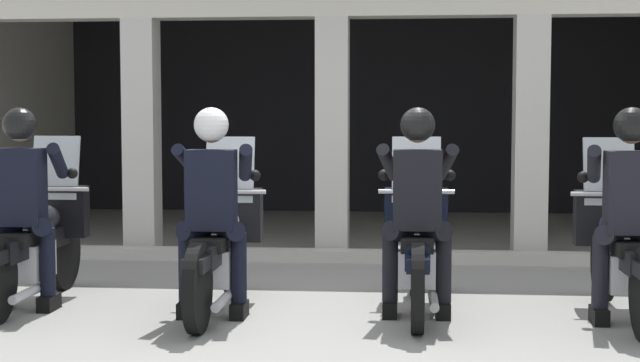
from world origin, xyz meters
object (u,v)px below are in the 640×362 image
(police_officer_center_right, at_px, (417,194))
(motorcycle_center_left, at_px, (220,246))
(motorcycle_far_left, at_px, (37,242))
(motorcycle_far_right, at_px, (620,251))
(police_officer_far_right, at_px, (630,196))
(motorcycle_center_right, at_px, (417,246))
(police_officer_center_left, at_px, (212,194))
(police_officer_far_left, at_px, (22,191))

(police_officer_center_right, bearing_deg, motorcycle_center_left, -176.43)
(police_officer_center_right, bearing_deg, motorcycle_far_left, -176.37)
(motorcycle_far_right, bearing_deg, police_officer_far_right, -75.71)
(motorcycle_center_right, bearing_deg, police_officer_center_left, -155.64)
(motorcycle_center_right, relative_size, police_officer_center_right, 1.29)
(motorcycle_far_left, distance_m, police_officer_center_left, 1.65)
(police_officer_far_left, bearing_deg, police_officer_far_right, 10.83)
(motorcycle_center_right, bearing_deg, motorcycle_center_left, -165.85)
(police_officer_center_left, bearing_deg, motorcycle_center_right, 26.64)
(police_officer_center_left, relative_size, police_officer_center_right, 1.00)
(police_officer_far_right, bearing_deg, police_officer_center_right, -169.37)
(motorcycle_far_left, distance_m, motorcycle_center_left, 1.54)
(motorcycle_far_right, bearing_deg, police_officer_center_right, -158.81)
(police_officer_far_left, height_order, motorcycle_far_right, police_officer_far_left)
(motorcycle_center_right, xyz_separation_m, motorcycle_far_right, (1.53, -0.10, 0.00))
(motorcycle_far_left, xyz_separation_m, police_officer_far_right, (4.60, -0.38, 0.44))
(motorcycle_far_left, height_order, police_officer_far_right, police_officer_far_right)
(motorcycle_center_left, bearing_deg, motorcycle_far_right, 11.81)
(motorcycle_far_right, bearing_deg, police_officer_far_left, -163.17)
(motorcycle_center_left, height_order, police_officer_center_left, police_officer_center_left)
(motorcycle_center_right, xyz_separation_m, police_officer_center_right, (-0.00, -0.28, 0.44))
(motorcycle_center_right, bearing_deg, police_officer_far_right, -5.40)
(motorcycle_center_right, distance_m, motorcycle_far_right, 1.54)
(motorcycle_center_left, bearing_deg, police_officer_center_right, 5.84)
(motorcycle_far_left, height_order, police_officer_center_left, police_officer_center_left)
(motorcycle_center_right, height_order, police_officer_far_right, police_officer_far_right)
(motorcycle_far_right, distance_m, police_officer_far_right, 0.52)
(police_officer_center_right, bearing_deg, motorcycle_center_right, 98.57)
(motorcycle_center_left, distance_m, police_officer_center_left, 0.52)
(police_officer_far_left, height_order, police_officer_far_right, same)
(motorcycle_center_left, xyz_separation_m, police_officer_center_left, (-0.00, -0.28, 0.44))
(police_officer_far_left, xyz_separation_m, police_officer_center_left, (1.53, -0.14, 0.00))
(police_officer_far_left, bearing_deg, motorcycle_center_right, 17.45)
(motorcycle_far_left, distance_m, motorcycle_center_right, 3.06)
(motorcycle_center_left, bearing_deg, police_officer_center_left, -79.15)
(motorcycle_center_left, height_order, motorcycle_center_right, same)
(motorcycle_far_left, relative_size, police_officer_center_left, 1.29)
(motorcycle_far_right, height_order, police_officer_far_right, police_officer_far_right)
(motorcycle_center_left, bearing_deg, police_officer_far_left, -163.46)
(police_officer_far_left, distance_m, police_officer_far_right, 4.60)
(motorcycle_far_left, xyz_separation_m, police_officer_center_left, (1.53, -0.42, 0.44))
(police_officer_far_left, height_order, motorcycle_center_right, police_officer_far_left)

